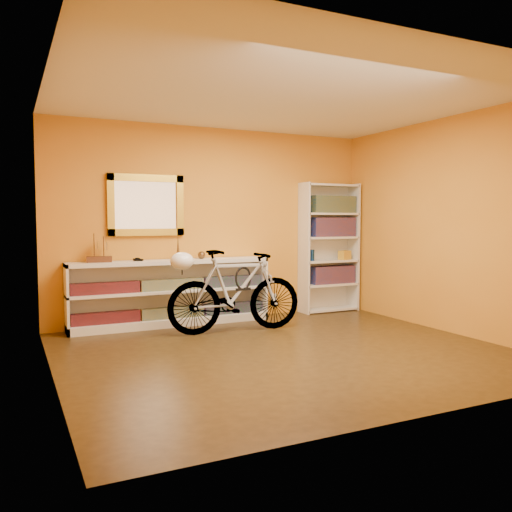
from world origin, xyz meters
name	(u,v)px	position (x,y,z in m)	size (l,w,h in m)	color
floor	(285,352)	(0.00, 0.00, -0.01)	(4.50, 4.00, 0.01)	black
ceiling	(286,96)	(0.00, 0.00, 2.60)	(4.50, 4.00, 0.01)	silver
back_wall	(215,224)	(0.00, 2.00, 1.30)	(4.50, 0.01, 2.60)	orange
left_wall	(49,228)	(-2.25, 0.00, 1.30)	(0.01, 4.00, 2.60)	orange
right_wall	(450,225)	(2.25, 0.00, 1.30)	(0.01, 4.00, 2.60)	orange
gilt_mirror	(146,205)	(-0.95, 1.97, 1.55)	(0.98, 0.06, 0.78)	olive
wall_socket	(274,297)	(0.90, 1.99, 0.25)	(0.09, 0.01, 0.09)	silver
console_unit	(172,293)	(-0.67, 1.81, 0.42)	(2.60, 0.35, 0.85)	silver
cd_row_lower	(173,313)	(-0.67, 1.79, 0.17)	(2.50, 0.13, 0.14)	black
cd_row_upper	(172,284)	(-0.67, 1.79, 0.54)	(2.50, 0.13, 0.14)	navy
model_ship	(99,248)	(-1.57, 1.81, 1.03)	(0.30, 0.11, 0.35)	#472513
toy_car	(138,261)	(-1.10, 1.81, 0.85)	(0.00, 0.00, 0.00)	black
bronze_ornament	(178,248)	(-0.58, 1.81, 1.00)	(0.05, 0.05, 0.31)	brown
decorative_orb	(202,255)	(-0.26, 1.81, 0.90)	(0.10, 0.10, 0.10)	brown
bookcase	(329,248)	(1.75, 1.84, 0.95)	(0.90, 0.30, 1.90)	silver
book_row_a	(332,275)	(1.80, 1.84, 0.55)	(0.70, 0.22, 0.26)	maroon
book_row_b	(332,227)	(1.80, 1.84, 1.25)	(0.70, 0.22, 0.28)	maroon
book_row_c	(332,204)	(1.80, 1.84, 1.59)	(0.70, 0.22, 0.25)	navy
travel_mug	(312,255)	(1.44, 1.82, 0.85)	(0.07, 0.07, 0.16)	navy
red_tin	(317,207)	(1.55, 1.87, 1.55)	(0.14, 0.14, 0.18)	maroon
yellow_bag	(345,255)	(2.00, 1.80, 0.83)	(0.18, 0.12, 0.14)	gold
bicycle	(235,291)	(-0.09, 1.09, 0.50)	(1.71, 0.44, 1.01)	silver
helmet	(182,261)	(-0.74, 1.14, 0.89)	(0.28, 0.26, 0.21)	white
u_lock	(243,278)	(0.01, 1.08, 0.65)	(0.21, 0.21, 0.02)	black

